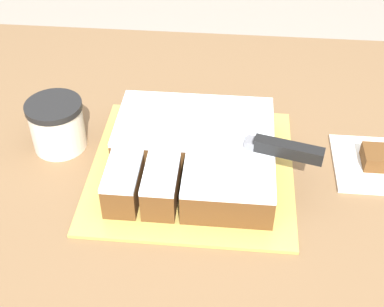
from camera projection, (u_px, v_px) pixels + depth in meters
name	position (u px, v px, depth m)	size (l,w,h in m)	color
cake_board	(192.00, 168.00, 0.93)	(0.35, 0.34, 0.01)	gold
cake	(194.00, 152.00, 0.91)	(0.27, 0.27, 0.06)	brown
knife	(265.00, 146.00, 0.86)	(0.34, 0.11, 0.02)	silver
coffee_cup	(57.00, 125.00, 0.95)	(0.10, 0.10, 0.09)	beige
paper_napkin	(376.00, 165.00, 0.93)	(0.15, 0.15, 0.01)	white
brownie	(378.00, 158.00, 0.92)	(0.05, 0.05, 0.03)	brown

